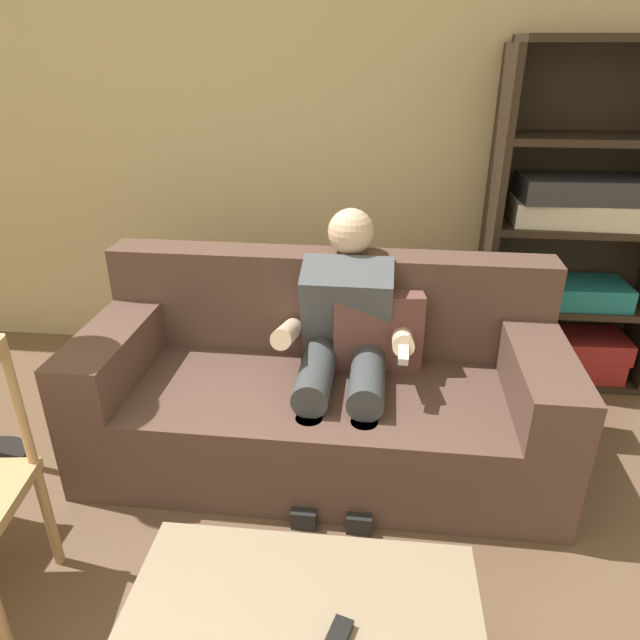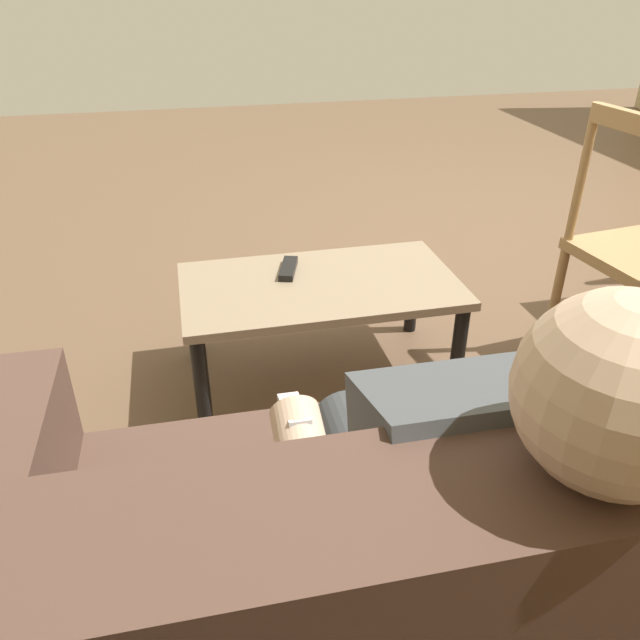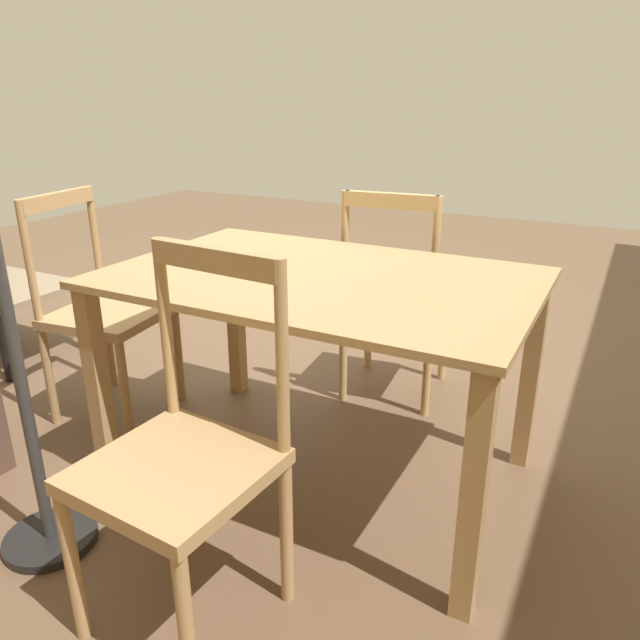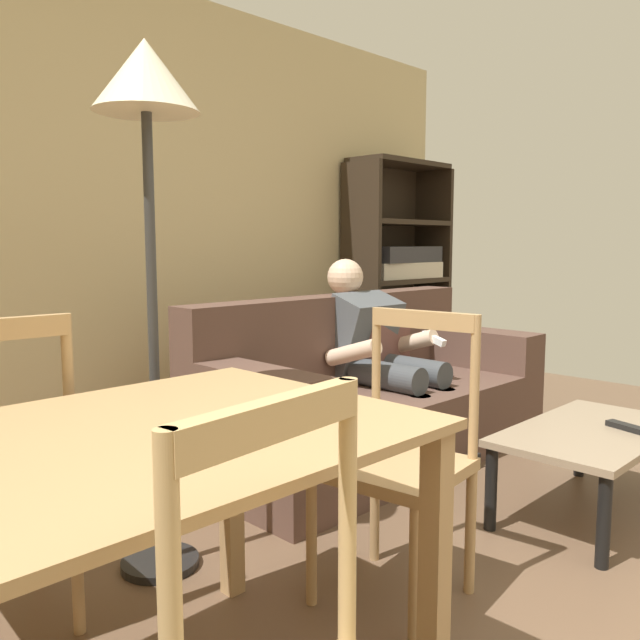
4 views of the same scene
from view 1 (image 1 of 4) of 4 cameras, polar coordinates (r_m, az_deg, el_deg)
The scene contains 5 objects.
wall_back at distance 3.62m, azimuth -18.95°, elevation 17.17°, with size 6.20×0.12×2.58m, color #D1BC8C.
couch at distance 2.65m, azimuth 0.27°, elevation -6.75°, with size 2.07×0.90×0.88m.
person_lounging at distance 2.55m, azimuth 2.47°, elevation -2.05°, with size 0.59×0.94×1.09m.
coffee_table at distance 1.76m, azimuth -1.78°, elevation -27.80°, with size 0.96×0.54×0.38m.
bookshelf at distance 3.35m, azimuth 23.72°, elevation 6.04°, with size 0.92×0.36×1.79m.
Camera 1 is at (1.47, -0.12, 1.74)m, focal length 32.33 mm.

